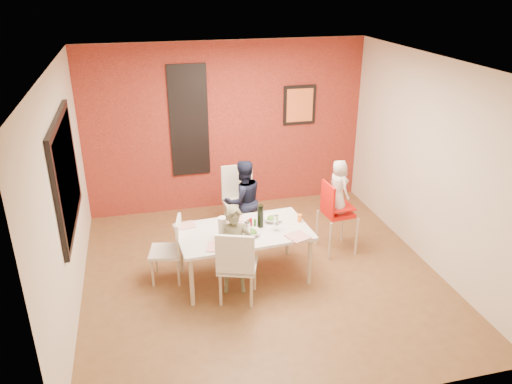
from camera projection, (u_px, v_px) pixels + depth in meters
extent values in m
plane|color=brown|center=(262.00, 274.00, 6.51)|extent=(4.50, 4.50, 0.00)
cube|color=white|center=(263.00, 64.00, 5.43)|extent=(4.50, 4.50, 0.02)
cube|color=beige|center=(227.00, 127.00, 7.97)|extent=(4.50, 0.02, 2.70)
cube|color=beige|center=(333.00, 282.00, 3.97)|extent=(4.50, 0.02, 2.70)
cube|color=beige|center=(64.00, 197.00, 5.48)|extent=(0.02, 4.50, 2.70)
cube|color=beige|center=(430.00, 163.00, 6.47)|extent=(0.02, 4.50, 2.70)
cube|color=maroon|center=(227.00, 128.00, 7.95)|extent=(4.50, 0.02, 2.70)
cube|color=black|center=(66.00, 174.00, 5.58)|extent=(0.05, 1.70, 1.30)
cube|color=black|center=(67.00, 174.00, 5.58)|extent=(0.02, 1.55, 1.15)
cube|color=silver|center=(189.00, 121.00, 7.75)|extent=(0.55, 0.03, 1.70)
cube|color=black|center=(189.00, 121.00, 7.74)|extent=(0.60, 0.03, 1.76)
cube|color=black|center=(300.00, 105.00, 8.08)|extent=(0.54, 0.03, 0.64)
cube|color=orange|center=(300.00, 105.00, 8.06)|extent=(0.44, 0.01, 0.54)
cube|color=silver|center=(243.00, 232.00, 6.19)|extent=(1.69, 1.01, 0.04)
cylinder|color=tan|center=(192.00, 282.00, 5.79)|extent=(0.05, 0.05, 0.64)
cylinder|color=tan|center=(180.00, 250.00, 6.46)|extent=(0.05, 0.05, 0.64)
cylinder|color=tan|center=(310.00, 261.00, 6.21)|extent=(0.05, 0.05, 0.64)
cylinder|color=tan|center=(288.00, 233.00, 6.87)|extent=(0.05, 0.05, 0.64)
cube|color=silver|center=(238.00, 265.00, 5.88)|extent=(0.57, 0.57, 0.05)
cube|color=silver|center=(235.00, 256.00, 5.59)|extent=(0.43, 0.19, 0.50)
cylinder|color=tan|center=(255.00, 274.00, 6.12)|extent=(0.04, 0.04, 0.44)
cylinder|color=tan|center=(251.00, 292.00, 5.79)|extent=(0.04, 0.04, 0.44)
cylinder|color=tan|center=(225.00, 273.00, 6.15)|extent=(0.04, 0.04, 0.44)
cylinder|color=tan|center=(221.00, 290.00, 5.82)|extent=(0.04, 0.04, 0.44)
cube|color=silver|center=(241.00, 204.00, 7.36)|extent=(0.49, 0.49, 0.05)
cube|color=silver|center=(237.00, 182.00, 7.44)|extent=(0.47, 0.06, 0.54)
cylinder|color=beige|center=(231.00, 227.00, 7.24)|extent=(0.04, 0.04, 0.46)
cylinder|color=beige|center=(225.00, 215.00, 7.58)|extent=(0.04, 0.04, 0.46)
cylinder|color=beige|center=(257.00, 223.00, 7.34)|extent=(0.04, 0.04, 0.46)
cylinder|color=beige|center=(250.00, 212.00, 7.68)|extent=(0.04, 0.04, 0.46)
cube|color=silver|center=(166.00, 252.00, 6.26)|extent=(0.46, 0.46, 0.04)
cube|color=silver|center=(179.00, 236.00, 6.18)|extent=(0.11, 0.39, 0.45)
cylinder|color=tan|center=(156.00, 260.00, 6.49)|extent=(0.03, 0.03, 0.39)
cylinder|color=tan|center=(181.00, 259.00, 6.50)|extent=(0.03, 0.03, 0.39)
cylinder|color=tan|center=(153.00, 273.00, 6.19)|extent=(0.03, 0.03, 0.39)
cylinder|color=tan|center=(178.00, 272.00, 6.21)|extent=(0.03, 0.03, 0.39)
cube|color=red|center=(338.00, 213.00, 6.86)|extent=(0.39, 0.39, 0.05)
cube|color=red|center=(328.00, 199.00, 6.71)|extent=(0.06, 0.36, 0.43)
cube|color=red|center=(338.00, 206.00, 6.81)|extent=(0.39, 0.39, 0.02)
cylinder|color=#BEA98D|center=(357.00, 237.00, 6.86)|extent=(0.03, 0.03, 0.56)
cylinder|color=#BEA98D|center=(330.00, 242.00, 6.74)|extent=(0.03, 0.03, 0.56)
cylinder|color=#BEA98D|center=(343.00, 224.00, 7.22)|extent=(0.03, 0.03, 0.56)
cylinder|color=#BEA98D|center=(317.00, 228.00, 7.09)|extent=(0.03, 0.03, 0.56)
imported|color=#616145|center=(235.00, 250.00, 5.97)|extent=(0.45, 0.34, 1.13)
imported|color=black|center=(243.00, 201.00, 7.17)|extent=(0.68, 0.58, 1.22)
imported|color=beige|center=(339.00, 186.00, 6.69)|extent=(0.31, 0.41, 0.74)
cube|color=white|center=(217.00, 247.00, 5.80)|extent=(0.28, 0.28, 0.01)
cube|color=white|center=(235.00, 218.00, 6.49)|extent=(0.25, 0.25, 0.01)
cube|color=silver|center=(298.00, 237.00, 6.03)|extent=(0.31, 0.31, 0.01)
cube|color=silver|center=(186.00, 225.00, 6.31)|extent=(0.23, 0.23, 0.01)
imported|color=white|center=(251.00, 233.00, 6.08)|extent=(0.25, 0.25, 0.06)
imported|color=white|center=(273.00, 219.00, 6.42)|extent=(0.26, 0.26, 0.06)
cylinder|color=black|center=(260.00, 216.00, 6.22)|extent=(0.08, 0.08, 0.30)
cylinder|color=silver|center=(247.00, 231.00, 5.95)|extent=(0.08, 0.08, 0.22)
cylinder|color=white|center=(276.00, 223.00, 6.17)|extent=(0.07, 0.07, 0.20)
cylinder|color=silver|center=(223.00, 227.00, 6.00)|extent=(0.11, 0.11, 0.26)
cylinder|color=red|center=(251.00, 224.00, 6.19)|extent=(0.04, 0.04, 0.15)
cylinder|color=#317627|center=(255.00, 224.00, 6.20)|extent=(0.04, 0.04, 0.14)
cylinder|color=brown|center=(248.00, 225.00, 6.19)|extent=(0.04, 0.04, 0.14)
cylinder|color=orange|center=(300.00, 218.00, 6.39)|extent=(0.06, 0.06, 0.10)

